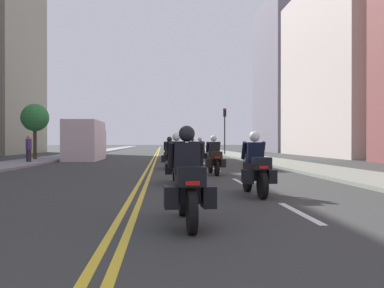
{
  "coord_description": "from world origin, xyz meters",
  "views": [
    {
      "loc": [
        0.62,
        0.37,
        1.31
      ],
      "look_at": [
        2.3,
        24.28,
        1.19
      ],
      "focal_mm": 39.47,
      "sensor_mm": 36.0,
      "label": 1
    }
  ],
  "objects_px": {
    "pedestrian_0": "(29,149)",
    "motorcycle_5": "(200,153)",
    "motorcycle_3": "(214,158)",
    "motorcycle_7": "(192,150)",
    "traffic_cone_0": "(263,162)",
    "motorcycle_4": "(169,155)",
    "parked_truck": "(86,142)",
    "motorcycle_0": "(187,184)",
    "motorcycle_1": "(256,169)",
    "motorcycle_6": "(170,152)",
    "traffic_light_far": "(225,123)",
    "street_tree_0": "(35,118)",
    "motorcycle_2": "(177,163)"
  },
  "relations": [
    {
      "from": "pedestrian_0",
      "to": "traffic_cone_0",
      "type": "bearing_deg",
      "value": -160.76
    },
    {
      "from": "motorcycle_1",
      "to": "traffic_light_far",
      "type": "relative_size",
      "value": 0.46
    },
    {
      "from": "motorcycle_2",
      "to": "traffic_cone_0",
      "type": "relative_size",
      "value": 2.83
    },
    {
      "from": "motorcycle_0",
      "to": "motorcycle_1",
      "type": "xyz_separation_m",
      "value": [
        1.87,
        3.53,
        0.0
      ]
    },
    {
      "from": "parked_truck",
      "to": "motorcycle_7",
      "type": "bearing_deg",
      "value": 6.2
    },
    {
      "from": "pedestrian_0",
      "to": "motorcycle_5",
      "type": "bearing_deg",
      "value": -136.97
    },
    {
      "from": "motorcycle_5",
      "to": "pedestrian_0",
      "type": "bearing_deg",
      "value": 172.58
    },
    {
      "from": "street_tree_0",
      "to": "pedestrian_0",
      "type": "bearing_deg",
      "value": -78.35
    },
    {
      "from": "motorcycle_7",
      "to": "motorcycle_6",
      "type": "bearing_deg",
      "value": -111.46
    },
    {
      "from": "motorcycle_0",
      "to": "motorcycle_6",
      "type": "distance_m",
      "value": 21.01
    },
    {
      "from": "motorcycle_0",
      "to": "motorcycle_2",
      "type": "distance_m",
      "value": 6.69
    },
    {
      "from": "motorcycle_7",
      "to": "traffic_cone_0",
      "type": "height_order",
      "value": "motorcycle_7"
    },
    {
      "from": "motorcycle_6",
      "to": "motorcycle_0",
      "type": "bearing_deg",
      "value": -86.99
    },
    {
      "from": "motorcycle_6",
      "to": "motorcycle_3",
      "type": "bearing_deg",
      "value": -78.5
    },
    {
      "from": "motorcycle_6",
      "to": "parked_truck",
      "type": "bearing_deg",
      "value": 154.52
    },
    {
      "from": "motorcycle_0",
      "to": "motorcycle_7",
      "type": "bearing_deg",
      "value": 83.68
    },
    {
      "from": "motorcycle_0",
      "to": "traffic_light_far",
      "type": "height_order",
      "value": "traffic_light_far"
    },
    {
      "from": "motorcycle_1",
      "to": "traffic_light_far",
      "type": "distance_m",
      "value": 31.09
    },
    {
      "from": "motorcycle_7",
      "to": "traffic_cone_0",
      "type": "xyz_separation_m",
      "value": [
        2.23,
        -13.26,
        -0.27
      ]
    },
    {
      "from": "motorcycle_1",
      "to": "motorcycle_3",
      "type": "bearing_deg",
      "value": 89.6
    },
    {
      "from": "traffic_light_far",
      "to": "motorcycle_3",
      "type": "bearing_deg",
      "value": -99.43
    },
    {
      "from": "motorcycle_7",
      "to": "pedestrian_0",
      "type": "bearing_deg",
      "value": -148.76
    },
    {
      "from": "motorcycle_2",
      "to": "motorcycle_6",
      "type": "relative_size",
      "value": 1.07
    },
    {
      "from": "motorcycle_5",
      "to": "motorcycle_6",
      "type": "xyz_separation_m",
      "value": [
        -1.73,
        2.93,
        0.01
      ]
    },
    {
      "from": "pedestrian_0",
      "to": "parked_truck",
      "type": "height_order",
      "value": "parked_truck"
    },
    {
      "from": "motorcycle_4",
      "to": "parked_truck",
      "type": "height_order",
      "value": "parked_truck"
    },
    {
      "from": "motorcycle_0",
      "to": "motorcycle_4",
      "type": "height_order",
      "value": "motorcycle_4"
    },
    {
      "from": "motorcycle_0",
      "to": "motorcycle_2",
      "type": "height_order",
      "value": "motorcycle_2"
    },
    {
      "from": "motorcycle_3",
      "to": "motorcycle_7",
      "type": "distance_m",
      "value": 15.02
    },
    {
      "from": "motorcycle_1",
      "to": "traffic_light_far",
      "type": "xyz_separation_m",
      "value": [
        3.81,
        30.75,
        2.54
      ]
    },
    {
      "from": "pedestrian_0",
      "to": "motorcycle_3",
      "type": "bearing_deg",
      "value": -172.39
    },
    {
      "from": "traffic_light_far",
      "to": "motorcycle_5",
      "type": "bearing_deg",
      "value": -103.41
    },
    {
      "from": "motorcycle_3",
      "to": "traffic_light_far",
      "type": "distance_m",
      "value": 24.61
    },
    {
      "from": "motorcycle_2",
      "to": "traffic_cone_0",
      "type": "height_order",
      "value": "motorcycle_2"
    },
    {
      "from": "motorcycle_1",
      "to": "pedestrian_0",
      "type": "relative_size",
      "value": 1.21
    },
    {
      "from": "motorcycle_2",
      "to": "motorcycle_4",
      "type": "distance_m",
      "value": 7.54
    },
    {
      "from": "motorcycle_2",
      "to": "traffic_light_far",
      "type": "relative_size",
      "value": 0.49
    },
    {
      "from": "traffic_light_far",
      "to": "pedestrian_0",
      "type": "xyz_separation_m",
      "value": [
        -14.11,
        -14.95,
        -2.29
      ]
    },
    {
      "from": "traffic_light_far",
      "to": "parked_truck",
      "type": "distance_m",
      "value": 15.41
    },
    {
      "from": "motorcycle_3",
      "to": "traffic_cone_0",
      "type": "xyz_separation_m",
      "value": [
        2.43,
        1.76,
        -0.26
      ]
    },
    {
      "from": "motorcycle_1",
      "to": "parked_truck",
      "type": "relative_size",
      "value": 0.32
    },
    {
      "from": "motorcycle_3",
      "to": "street_tree_0",
      "type": "distance_m",
      "value": 17.5
    },
    {
      "from": "motorcycle_0",
      "to": "parked_truck",
      "type": "xyz_separation_m",
      "value": [
        -5.9,
        24.3,
        0.63
      ]
    },
    {
      "from": "motorcycle_0",
      "to": "traffic_light_far",
      "type": "bearing_deg",
      "value": 78.52
    },
    {
      "from": "motorcycle_0",
      "to": "traffic_light_far",
      "type": "distance_m",
      "value": 34.84
    },
    {
      "from": "motorcycle_0",
      "to": "traffic_light_far",
      "type": "relative_size",
      "value": 0.48
    },
    {
      "from": "motorcycle_0",
      "to": "motorcycle_7",
      "type": "distance_m",
      "value": 25.22
    },
    {
      "from": "motorcycle_1",
      "to": "motorcycle_7",
      "type": "height_order",
      "value": "motorcycle_7"
    },
    {
      "from": "motorcycle_6",
      "to": "motorcycle_1",
      "type": "bearing_deg",
      "value": -80.92
    },
    {
      "from": "motorcycle_3",
      "to": "traffic_light_far",
      "type": "bearing_deg",
      "value": 77.62
    }
  ]
}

